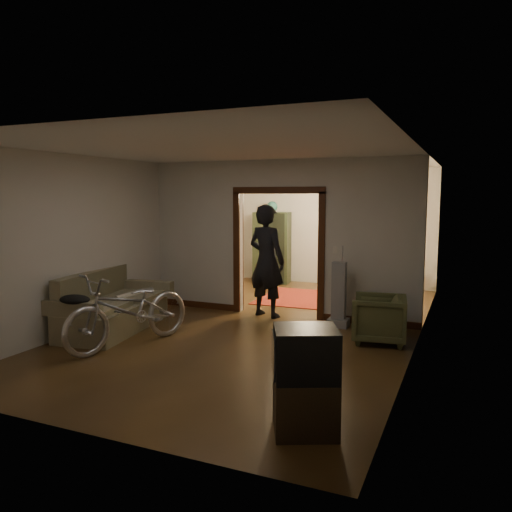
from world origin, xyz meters
The scene contains 24 objects.
floor centered at (0.00, 0.00, 0.00)m, with size 5.00×8.50×0.01m, color #392512.
ceiling centered at (0.00, 0.00, 2.80)m, with size 5.00×8.50×0.01m, color white.
wall_back centered at (0.00, 4.25, 1.40)m, with size 5.00×0.02×2.80m, color beige.
wall_left centered at (-2.50, 0.00, 1.40)m, with size 0.02×8.50×2.80m, color beige.
wall_right centered at (2.50, 0.00, 1.40)m, with size 0.02×8.50×2.80m, color beige.
partition_wall centered at (0.00, 0.75, 1.40)m, with size 5.00×0.14×2.80m, color beige.
door_casing centered at (0.00, 0.75, 1.10)m, with size 1.74×0.20×2.32m, color #391B0D.
far_window centered at (0.70, 4.21, 1.55)m, with size 0.98×0.06×1.28m, color black.
chandelier centered at (0.00, 2.50, 2.35)m, with size 0.24×0.24×0.24m, color #FFE0A5.
light_switch centered at (1.05, 0.68, 1.25)m, with size 0.08×0.01×0.12m, color silver.
sofa centered at (-2.09, -1.26, 0.47)m, with size 0.93×2.06×0.95m, color #686345.
rolled_paper centered at (-1.99, -0.96, 0.53)m, with size 0.09×0.09×0.73m, color beige.
jacket centered at (-2.04, -2.17, 0.68)m, with size 0.47×0.36×0.14m, color black.
bicycle centered at (-1.29, -1.89, 0.54)m, with size 0.72×2.07×1.09m, color silver.
armchair centered at (1.97, -0.26, 0.35)m, with size 0.75×0.77×0.70m, color #4A4F2C.
tv_stand centered at (1.83, -3.41, 0.26)m, with size 0.57×0.52×0.52m, color black.
crt_tv centered at (1.83, -3.41, 0.73)m, with size 0.57×0.51×0.49m, color black.
vacuum centered at (1.21, 0.36, 0.54)m, with size 0.33×0.27×1.09m, color gray.
person centered at (-0.17, 0.57, 1.01)m, with size 0.73×0.48×2.01m, color black.
oriental_rug centered at (-0.18, 2.31, 0.01)m, with size 1.47×1.92×0.01m, color maroon.
locker centered at (-1.37, 3.88, 0.88)m, with size 0.88×0.49×1.76m, color #28351F.
globe centered at (-1.37, 3.88, 1.94)m, with size 0.27×0.27×0.27m, color #1E5972.
desk centered at (1.23, 3.87, 0.39)m, with size 1.06×0.59×0.78m, color black.
desk_chair centered at (0.69, 3.49, 0.45)m, with size 0.40×0.40×0.89m, color black.
Camera 1 is at (3.15, -7.61, 2.17)m, focal length 35.00 mm.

